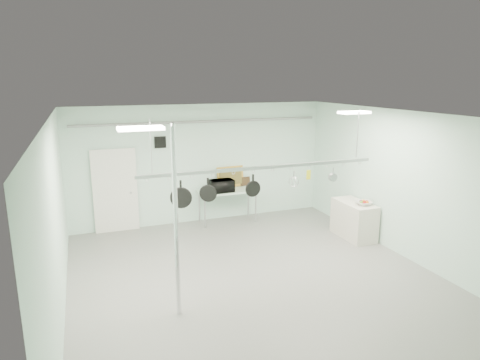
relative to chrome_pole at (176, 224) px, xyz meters
name	(u,v)px	position (x,y,z in m)	size (l,w,h in m)	color
floor	(258,282)	(1.70, 0.60, -1.60)	(8.00, 8.00, 0.00)	gray
ceiling	(260,117)	(1.70, 0.60, 1.59)	(7.00, 8.00, 0.02)	silver
back_wall	(202,164)	(1.70, 4.59, 0.00)	(7.00, 0.02, 3.20)	silver
right_wall	(409,187)	(5.19, 0.60, 0.00)	(0.02, 8.00, 3.20)	silver
door	(115,192)	(-0.60, 4.54, -0.55)	(1.10, 0.10, 2.20)	silver
wall_vent	(160,142)	(0.60, 4.57, 0.65)	(0.30, 0.04, 0.30)	black
conduit_pipe	(202,122)	(1.70, 4.50, 1.15)	(0.07, 0.07, 6.60)	gray
chrome_pole	(176,224)	(0.00, 0.00, 0.00)	(0.08, 0.08, 3.20)	silver
prep_table	(227,193)	(2.30, 4.20, -0.77)	(1.60, 0.70, 0.91)	silver
side_cabinet	(354,220)	(4.85, 2.00, -1.15)	(0.60, 1.20, 0.90)	beige
pot_rack	(263,166)	(1.90, 0.90, 0.63)	(4.80, 0.06, 1.00)	#B7B7BC
light_panel_left	(141,128)	(-0.50, -0.20, 1.56)	(0.65, 0.30, 0.05)	white
light_panel_right	(354,112)	(4.10, 1.20, 1.56)	(0.65, 0.30, 0.05)	white
microwave	(222,186)	(2.11, 4.08, -0.53)	(0.59, 0.40, 0.33)	black
coffee_canister	(232,186)	(2.42, 4.18, -0.60)	(0.14, 0.14, 0.19)	white
painting_large	(230,177)	(2.49, 4.50, -0.41)	(0.78, 0.05, 0.58)	#C18A33
painting_small	(245,181)	(2.93, 4.50, -0.57)	(0.30, 0.04, 0.25)	#352312
fruit_bowl	(364,203)	(4.92, 1.74, -0.65)	(0.38, 0.38, 0.09)	silver
skillet_left	(181,194)	(0.29, 0.90, 0.22)	(0.39, 0.06, 0.52)	black
skillet_mid	(208,190)	(0.80, 0.90, 0.26)	(0.32, 0.06, 0.44)	black
skillet_right	(253,185)	(1.69, 0.90, 0.27)	(0.31, 0.06, 0.44)	black
whisk	(294,179)	(2.57, 0.90, 0.31)	(0.21, 0.21, 0.34)	#B8B7BC
grater	(308,175)	(2.89, 0.90, 0.38)	(0.09, 0.02, 0.21)	yellow
saucepan	(333,175)	(3.46, 0.90, 0.34)	(0.16, 0.10, 0.30)	#B9B8BD
fruit_cluster	(364,201)	(4.92, 1.74, -0.61)	(0.24, 0.24, 0.09)	#AA0F15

